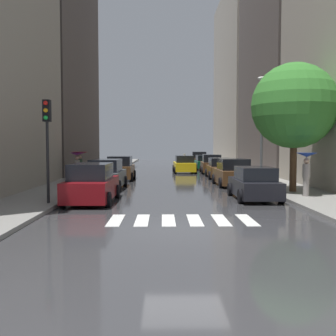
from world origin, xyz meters
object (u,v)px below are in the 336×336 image
object	(u,v)px
street_tree_right	(294,106)
parked_car_right_fifth	(204,163)
pedestrian_foreground	(306,165)
parked_car_right_sixth	(199,159)
parked_car_right_nearest	(254,184)
parked_car_right_second	(233,173)
lamp_post_right	(262,122)
parked_car_left_third	(120,169)
pedestrian_far_side	(77,160)
taxi_midroad	(184,165)
traffic_light_left_corner	(47,128)
parked_car_right_fourth	(211,164)
parked_car_right_third	(220,169)
parked_car_left_second	(106,175)
pedestrian_near_tree	(80,158)
parked_car_left_nearest	(92,184)

from	to	relation	value
street_tree_right	parked_car_right_fifth	bearing A→B (deg)	96.21
pedestrian_foreground	parked_car_right_sixth	bearing A→B (deg)	140.42
parked_car_right_nearest	street_tree_right	xyz separation A→B (m)	(2.50, 1.99, 3.88)
parked_car_right_second	lamp_post_right	size ratio (longest dim) A/B	0.63
parked_car_right_sixth	parked_car_left_third	bearing A→B (deg)	161.41
pedestrian_far_side	taxi_midroad	bearing A→B (deg)	-105.50
parked_car_right_second	traffic_light_left_corner	distance (m)	12.81
parked_car_right_fourth	pedestrian_foreground	distance (m)	18.23
parked_car_right_second	parked_car_right_third	size ratio (longest dim) A/B	0.92
parked_car_left_second	parked_car_right_nearest	size ratio (longest dim) A/B	1.11
parked_car_right_third	parked_car_right_fifth	bearing A→B (deg)	1.25
taxi_midroad	traffic_light_left_corner	world-z (taller)	traffic_light_left_corner
pedestrian_far_side	traffic_light_left_corner	world-z (taller)	traffic_light_left_corner
parked_car_right_fifth	lamp_post_right	world-z (taller)	lamp_post_right
parked_car_right_nearest	parked_car_right_sixth	distance (m)	30.62
parked_car_right_second	parked_car_right_sixth	xyz separation A→B (m)	(0.06, 24.24, 0.03)
parked_car_right_fourth	traffic_light_left_corner	size ratio (longest dim) A/B	1.07
traffic_light_left_corner	parked_car_right_third	bearing A→B (deg)	57.71
parked_car_right_sixth	street_tree_right	distance (m)	28.97
street_tree_right	lamp_post_right	bearing A→B (deg)	98.86
parked_car_right_fourth	pedestrian_near_tree	size ratio (longest dim) A/B	2.34
taxi_midroad	pedestrian_far_side	xyz separation A→B (m)	(-8.08, -9.50, 0.80)
parked_car_left_nearest	parked_car_left_third	distance (m)	11.82
parked_car_left_nearest	taxi_midroad	bearing A→B (deg)	-14.42
parked_car_left_nearest	pedestrian_far_side	bearing A→B (deg)	15.96
parked_car_right_third	parked_car_right_nearest	bearing A→B (deg)	-179.45
traffic_light_left_corner	taxi_midroad	bearing A→B (deg)	71.99
parked_car_left_nearest	taxi_midroad	distance (m)	20.42
pedestrian_foreground	parked_car_left_nearest	bearing A→B (deg)	-129.12
parked_car_right_sixth	pedestrian_near_tree	bearing A→B (deg)	155.82
parked_car_right_second	parked_car_left_third	bearing A→B (deg)	57.41
parked_car_left_nearest	pedestrian_near_tree	bearing A→B (deg)	14.73
parked_car_right_second	parked_car_right_fourth	size ratio (longest dim) A/B	0.92
parked_car_left_nearest	parked_car_right_third	xyz separation A→B (m)	(7.69, 13.39, -0.07)
parked_car_right_third	parked_car_right_second	bearing A→B (deg)	-179.32
parked_car_right_second	pedestrian_near_tree	distance (m)	11.04
parked_car_right_second	lamp_post_right	world-z (taller)	lamp_post_right
parked_car_left_third	parked_car_right_third	bearing A→B (deg)	-78.21
parked_car_left_third	parked_car_right_sixth	size ratio (longest dim) A/B	0.85
traffic_light_left_corner	parked_car_left_third	bearing A→B (deg)	82.88
parked_car_right_fifth	traffic_light_left_corner	world-z (taller)	traffic_light_left_corner
parked_car_right_sixth	pedestrian_near_tree	world-z (taller)	pedestrian_near_tree
street_tree_right	pedestrian_foreground	bearing A→B (deg)	-90.61
parked_car_right_second	pedestrian_near_tree	xyz separation A→B (m)	(-10.40, 3.61, 0.85)
parked_car_left_third	parked_car_right_third	distance (m)	7.81
taxi_midroad	parked_car_right_fourth	bearing A→B (deg)	-109.82
pedestrian_far_side	traffic_light_left_corner	xyz separation A→B (m)	(1.24, -11.53, 1.72)
parked_car_right_third	pedestrian_near_tree	xyz separation A→B (m)	(-10.45, -2.55, 0.91)
parked_car_right_nearest	pedestrian_far_side	world-z (taller)	pedestrian_far_side
taxi_midroad	pedestrian_far_side	bearing A→B (deg)	138.38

